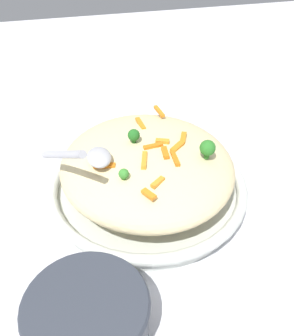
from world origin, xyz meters
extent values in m
plane|color=silver|center=(0.00, 0.00, 0.00)|extent=(2.40, 2.40, 0.00)
cylinder|color=silver|center=(0.00, 0.00, 0.01)|extent=(0.35, 0.35, 0.03)
torus|color=silver|center=(0.00, 0.00, 0.04)|extent=(0.38, 0.38, 0.02)
torus|color=black|center=(0.00, 0.00, 0.04)|extent=(0.37, 0.37, 0.00)
ellipsoid|color=beige|center=(0.00, 0.00, 0.08)|extent=(0.33, 0.31, 0.09)
cube|color=orange|center=(-0.03, 0.08, 0.12)|extent=(0.02, 0.04, 0.01)
cube|color=orange|center=(0.01, -0.03, 0.13)|extent=(0.02, 0.03, 0.01)
cube|color=orange|center=(-0.12, 0.03, 0.12)|extent=(0.03, 0.02, 0.01)
cube|color=orange|center=(0.08, -0.01, 0.12)|extent=(0.04, 0.01, 0.01)
cube|color=orange|center=(0.12, -0.05, 0.12)|extent=(0.04, 0.01, 0.01)
cube|color=orange|center=(-0.09, 0.01, 0.12)|extent=(0.02, 0.03, 0.01)
cube|color=orange|center=(-0.04, 0.01, 0.12)|extent=(0.04, 0.02, 0.01)
cube|color=orange|center=(-0.01, -0.01, 0.13)|extent=(0.01, 0.04, 0.01)
cube|color=orange|center=(0.01, -0.07, 0.12)|extent=(0.04, 0.02, 0.01)
cube|color=orange|center=(-0.04, -0.04, 0.12)|extent=(0.04, 0.01, 0.01)
cube|color=orange|center=(-0.01, -0.05, 0.12)|extent=(0.03, 0.03, 0.01)
cube|color=orange|center=(-0.03, -0.02, 0.13)|extent=(0.03, 0.01, 0.01)
cylinder|color=#377928|center=(-0.07, 0.06, 0.12)|extent=(0.01, 0.01, 0.01)
sphere|color=#3D8E33|center=(-0.07, 0.06, 0.13)|extent=(0.02, 0.02, 0.02)
cylinder|color=#296820|center=(-0.05, -0.09, 0.12)|extent=(0.01, 0.01, 0.01)
sphere|color=#2D7A28|center=(-0.05, -0.09, 0.14)|extent=(0.03, 0.03, 0.03)
cylinder|color=#205B1C|center=(0.02, 0.02, 0.13)|extent=(0.01, 0.01, 0.01)
sphere|color=#236B23|center=(0.02, 0.02, 0.14)|extent=(0.02, 0.02, 0.02)
ellipsoid|color=#B7B7BC|center=(-0.02, 0.09, 0.13)|extent=(0.06, 0.04, 0.02)
cylinder|color=#B7B7BC|center=(-0.05, 0.14, 0.17)|extent=(0.12, 0.07, 0.08)
cylinder|color=#333842|center=(-0.25, 0.14, 0.04)|extent=(0.16, 0.16, 0.08)
torus|color=#333842|center=(-0.25, 0.14, 0.08)|extent=(0.16, 0.16, 0.01)
camera|label=1|loc=(-0.52, 0.13, 0.50)|focal=40.17mm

